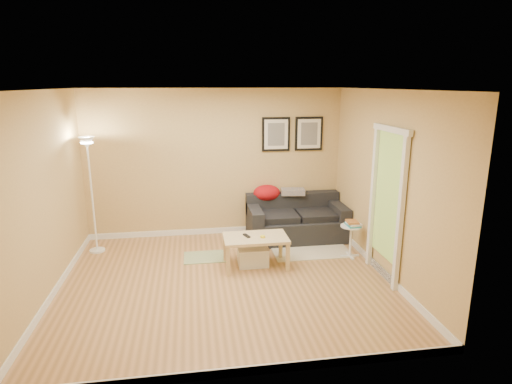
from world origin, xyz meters
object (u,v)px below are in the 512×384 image
at_px(sofa, 297,218).
at_px(storage_bin, 253,256).
at_px(coffee_table, 256,251).
at_px(floor_lamp, 92,199).
at_px(book_stack, 353,223).
at_px(side_table, 351,241).

height_order(sofa, storage_bin, sofa).
relative_size(sofa, coffee_table, 1.80).
height_order(storage_bin, floor_lamp, floor_lamp).
distance_m(sofa, coffee_table, 1.42).
bearing_deg(storage_bin, book_stack, 2.80).
height_order(sofa, floor_lamp, floor_lamp).
height_order(side_table, floor_lamp, floor_lamp).
xyz_separation_m(storage_bin, floor_lamp, (-2.45, 0.93, 0.75)).
distance_m(sofa, book_stack, 1.17).
relative_size(side_table, book_stack, 2.05).
height_order(coffee_table, book_stack, book_stack).
distance_m(coffee_table, storage_bin, 0.11).
xyz_separation_m(sofa, book_stack, (0.66, -0.96, 0.18)).
distance_m(sofa, floor_lamp, 3.42).
distance_m(storage_bin, side_table, 1.58).
bearing_deg(floor_lamp, coffee_table, -21.53).
height_order(storage_bin, book_stack, book_stack).
relative_size(sofa, side_table, 3.29).
height_order(sofa, coffee_table, sofa).
bearing_deg(sofa, side_table, -55.90).
xyz_separation_m(side_table, floor_lamp, (-4.02, 0.84, 0.64)).
bearing_deg(floor_lamp, book_stack, -11.91).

